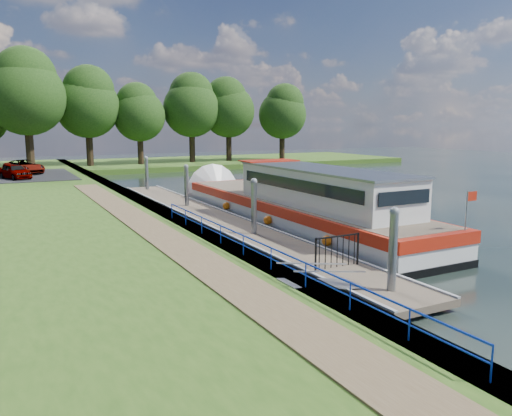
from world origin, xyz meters
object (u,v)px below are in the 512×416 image
pontoon (216,221)px  car_a (15,171)px  barge (289,204)px  car_d (24,167)px

pontoon → car_a: bearing=111.9°
barge → car_d: barge is taller
car_a → car_d: (0.94, 4.60, 0.01)m
car_a → car_d: bearing=57.6°
pontoon → car_d: (-7.93, 26.65, 1.30)m
pontoon → car_d: size_ratio=6.47×
pontoon → barge: size_ratio=1.42×
pontoon → car_a: car_a is taller
barge → car_d: 30.63m
car_d → pontoon: bearing=-97.1°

